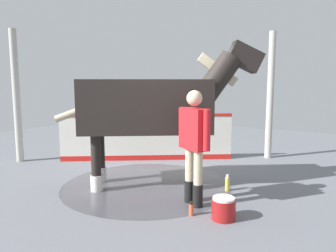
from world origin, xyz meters
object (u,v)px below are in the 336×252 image
(horse, at_px, (153,107))
(wash_bucket, at_px, (223,208))
(handler, at_px, (194,139))
(bottle_spray, at_px, (191,209))
(bottle_shampoo, at_px, (227,183))

(horse, xyz_separation_m, wash_bucket, (-0.71, -1.60, -1.25))
(wash_bucket, bearing_deg, handler, 65.65)
(horse, bearing_deg, bottle_spray, -70.04)
(handler, distance_m, bottle_spray, 0.99)
(horse, distance_m, handler, 1.19)
(horse, height_order, bottle_shampoo, horse)
(wash_bucket, bearing_deg, horse, 66.25)
(wash_bucket, relative_size, bottle_spray, 1.62)
(bottle_shampoo, height_order, bottle_spray, bottle_shampoo)
(wash_bucket, relative_size, bottle_shampoo, 1.15)
(handler, relative_size, bottle_shampoo, 6.15)
(wash_bucket, distance_m, bottle_shampoo, 1.17)
(handler, distance_m, wash_bucket, 1.05)
(horse, distance_m, bottle_spray, 1.95)
(handler, xyz_separation_m, bottle_spray, (-0.38, -0.16, -0.90))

